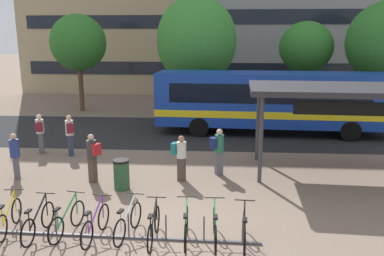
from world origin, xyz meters
TOP-DOWN VIEW (x-y plane):
  - ground at (0.00, 0.00)m, footprint 200.00×200.00m
  - bus_lane_asphalt at (0.00, 11.48)m, footprint 80.00×7.20m
  - city_bus at (3.91, 11.48)m, footprint 12.13×3.15m
  - bike_rack at (-1.65, -0.03)m, footprint 7.63×0.25m
  - parked_bicycle_yellow_1 at (-4.37, 0.12)m, footprint 0.52×1.71m
  - parked_bicycle_black_2 at (-3.51, -0.07)m, footprint 0.52×1.72m
  - parked_bicycle_green_3 at (-2.80, 0.07)m, footprint 0.53×1.70m
  - parked_bicycle_purple_4 at (-2.01, -0.09)m, footprint 0.52×1.72m
  - parked_bicycle_silver_5 at (-1.21, 0.07)m, footprint 0.54×1.70m
  - parked_bicycle_black_6 at (-0.52, -0.14)m, footprint 0.52×1.72m
  - parked_bicycle_green_7 at (0.29, -0.07)m, footprint 0.52×1.72m
  - parked_bicycle_green_8 at (1.01, -0.08)m, footprint 0.52×1.72m
  - parked_bicycle_black_9 at (1.72, -0.18)m, footprint 0.52×1.72m
  - transit_shelter at (5.38, 5.32)m, footprint 6.55×3.74m
  - commuter_maroon_pack_0 at (-5.24, 6.84)m, footprint 0.52×0.60m
  - commuter_navy_pack_1 at (1.07, 4.89)m, footprint 0.60×0.51m
  - commuter_red_pack_2 at (-3.29, 3.81)m, footprint 0.61×0.54m
  - commuter_navy_pack_3 at (-6.19, 4.01)m, footprint 0.54×0.60m
  - commuter_maroon_pack_4 at (-6.65, 7.08)m, footprint 0.46×0.59m
  - commuter_teal_pack_5 at (-0.26, 4.19)m, footprint 0.58×0.43m
  - trash_bin at (-2.15, 3.24)m, footprint 0.55×0.55m
  - street_tree_1 at (-0.40, 16.62)m, footprint 5.08×5.08m
  - street_tree_2 at (-8.31, 17.14)m, footprint 3.67×3.67m
  - street_tree_3 at (6.56, 16.89)m, footprint 3.37×3.37m
  - building_right_wing at (13.49, 27.69)m, footprint 27.35×10.74m
  - building_centre_block at (3.31, 44.14)m, footprint 19.49×11.95m

SIDE VIEW (x-z plane):
  - ground at x=0.00m, z-range 0.00..0.00m
  - bus_lane_asphalt at x=0.00m, z-range 0.00..0.01m
  - bike_rack at x=-1.65m, z-range -0.26..0.44m
  - parked_bicycle_yellow_1 at x=-4.37m, z-range -0.11..0.88m
  - parked_bicycle_black_2 at x=-3.51m, z-range -0.11..0.88m
  - parked_bicycle_green_3 at x=-2.80m, z-range -0.11..0.88m
  - parked_bicycle_purple_4 at x=-2.01m, z-range -0.11..0.88m
  - parked_bicycle_silver_5 at x=-1.21m, z-range -0.11..0.88m
  - parked_bicycle_black_6 at x=-0.52m, z-range -0.11..0.88m
  - parked_bicycle_green_7 at x=0.29m, z-range -0.11..0.88m
  - parked_bicycle_green_8 at x=1.01m, z-range -0.11..0.88m
  - parked_bicycle_black_9 at x=1.72m, z-range -0.11..0.88m
  - trash_bin at x=-2.15m, z-range 0.00..1.03m
  - commuter_teal_pack_5 at x=-0.26m, z-range 0.13..1.77m
  - commuter_navy_pack_3 at x=-6.19m, z-range 0.12..1.80m
  - commuter_red_pack_2 at x=-3.29m, z-range 0.13..1.87m
  - commuter_navy_pack_1 at x=1.07m, z-range 0.13..1.88m
  - commuter_maroon_pack_4 at x=-6.65m, z-range 0.14..1.87m
  - commuter_maroon_pack_0 at x=-5.24m, z-range 0.14..1.91m
  - city_bus at x=3.91m, z-range 0.18..3.38m
  - transit_shelter at x=5.38m, z-range 1.44..4.71m
  - street_tree_3 at x=6.56m, z-range 1.34..7.30m
  - street_tree_2 at x=-8.31m, z-range 1.36..7.83m
  - street_tree_1 at x=-0.40m, z-range 0.94..8.52m
  - building_centre_block at x=3.31m, z-range 0.00..12.37m
  - building_right_wing at x=13.49m, z-range 0.00..16.17m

